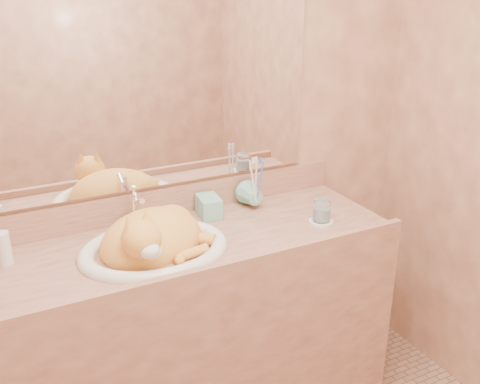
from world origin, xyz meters
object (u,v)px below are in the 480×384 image
soap_dispenser (213,200)px  toothbrush_cup (257,200)px  cat (152,236)px  vanity_counter (191,335)px  sink_basin (153,230)px  water_glass (322,211)px

soap_dispenser → toothbrush_cup: (0.21, 0.02, -0.04)m
toothbrush_cup → cat: bearing=-163.2°
toothbrush_cup → vanity_counter: bearing=-160.3°
vanity_counter → sink_basin: sink_basin is taller
soap_dispenser → water_glass: 0.44m
sink_basin → toothbrush_cup: 0.53m
vanity_counter → water_glass: (0.54, -0.09, 0.48)m
sink_basin → cat: 0.02m
sink_basin → water_glass: (0.68, -0.07, -0.03)m
toothbrush_cup → sink_basin: bearing=-163.1°
water_glass → cat: bearing=173.9°
vanity_counter → water_glass: water_glass is taller
vanity_counter → water_glass: 0.73m
vanity_counter → soap_dispenser: size_ratio=8.56×
vanity_counter → sink_basin: 0.53m
soap_dispenser → vanity_counter: bearing=-138.7°
cat → sink_basin: bearing=-9.9°
sink_basin → vanity_counter: bearing=9.7°
soap_dispenser → sink_basin: bearing=-149.4°
cat → toothbrush_cup: bearing=-0.2°
vanity_counter → sink_basin: size_ratio=3.00×
sink_basin → water_glass: sink_basin is taller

